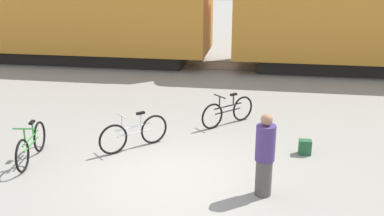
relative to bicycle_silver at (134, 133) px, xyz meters
name	(u,v)px	position (x,y,z in m)	size (l,w,h in m)	color
ground_plane	(172,177)	(1.15, -1.29, -0.38)	(80.00, 80.00, 0.00)	gray
rail_near	(219,70)	(1.15, 8.05, -0.37)	(37.64, 0.07, 0.01)	#4C4238
rail_far	(222,62)	(1.15, 9.49, -0.37)	(37.64, 0.07, 0.01)	#4C4238
bicycle_silver	(134,133)	(0.00, 0.00, 0.00)	(1.29, 1.30, 0.89)	black
bicycle_green	(31,145)	(-2.03, -1.00, 0.00)	(0.46, 1.75, 0.88)	black
bicycle_black	(228,112)	(2.01, 1.93, -0.01)	(1.26, 1.28, 0.85)	black
person_in_purple	(265,156)	(2.98, -1.70, 0.42)	(0.36, 0.36, 1.61)	#514C47
backpack	(305,147)	(3.90, 0.31, -0.21)	(0.28, 0.20, 0.34)	#235633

